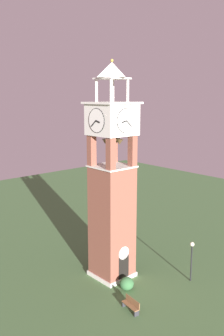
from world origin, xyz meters
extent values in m
plane|color=#476B3D|center=(0.00, 0.00, 0.00)|extent=(80.00, 80.00, 0.00)
cube|color=brown|center=(0.00, 0.00, 4.79)|extent=(2.90, 2.90, 9.57)
cube|color=silver|center=(0.00, 0.00, 0.17)|extent=(3.10, 3.10, 0.35)
cube|color=black|center=(0.00, -1.47, 1.15)|extent=(1.10, 0.04, 2.20)
cylinder|color=silver|center=(0.00, -1.47, 2.55)|extent=(1.10, 0.04, 1.10)
cube|color=brown|center=(-1.17, -1.17, 10.87)|extent=(0.56, 0.56, 2.60)
cube|color=brown|center=(1.17, -1.17, 10.87)|extent=(0.56, 0.56, 2.60)
cube|color=brown|center=(-1.17, 1.17, 10.87)|extent=(0.56, 0.56, 2.60)
cube|color=brown|center=(1.17, 1.17, 10.87)|extent=(0.56, 0.56, 2.60)
cube|color=silver|center=(0.00, 0.00, 9.63)|extent=(3.06, 3.06, 0.12)
cone|color=brown|center=(0.64, 0.12, 11.65)|extent=(0.51, 0.51, 0.44)
cone|color=brown|center=(0.27, 0.59, 11.65)|extent=(0.37, 0.37, 0.40)
cone|color=brown|center=(-0.24, 0.61, 11.65)|extent=(0.45, 0.45, 0.37)
cone|color=brown|center=(-0.65, -0.04, 11.65)|extent=(0.54, 0.54, 0.41)
cone|color=brown|center=(-0.27, -0.60, 11.65)|extent=(0.38, 0.38, 0.51)
cone|color=brown|center=(0.30, -0.58, 11.65)|extent=(0.59, 0.59, 0.42)
cube|color=silver|center=(0.00, 0.00, 13.40)|extent=(3.14, 3.14, 2.46)
cylinder|color=white|center=(0.00, -1.59, 13.40)|extent=(1.87, 0.05, 1.87)
torus|color=black|center=(0.00, -1.59, 13.40)|extent=(1.89, 0.06, 1.89)
cube|color=black|center=(-0.23, -1.65, 13.34)|extent=(0.48, 0.03, 0.21)
cube|color=black|center=(0.29, -1.65, 13.17)|extent=(0.61, 0.03, 0.52)
cylinder|color=white|center=(0.00, 1.59, 13.40)|extent=(1.87, 0.05, 1.87)
torus|color=black|center=(0.00, 1.59, 13.40)|extent=(1.89, 0.06, 1.89)
cube|color=black|center=(-0.23, 1.65, 13.34)|extent=(0.48, 0.03, 0.21)
cube|color=black|center=(0.29, 1.65, 13.17)|extent=(0.61, 0.03, 0.52)
cylinder|color=white|center=(-1.59, 0.00, 13.40)|extent=(0.05, 1.87, 1.87)
torus|color=black|center=(-1.59, 0.00, 13.40)|extent=(0.06, 1.89, 1.89)
cube|color=black|center=(-1.65, -0.23, 13.34)|extent=(0.03, 0.48, 0.21)
cube|color=black|center=(-1.65, 0.29, 13.17)|extent=(0.03, 0.61, 0.52)
cylinder|color=white|center=(1.59, 0.00, 13.40)|extent=(0.05, 1.87, 1.87)
torus|color=black|center=(1.59, 0.00, 13.40)|extent=(0.06, 1.89, 1.89)
cube|color=black|center=(1.65, -0.23, 13.34)|extent=(0.03, 0.48, 0.21)
cube|color=black|center=(1.65, 0.29, 13.17)|extent=(0.03, 0.61, 0.52)
cube|color=silver|center=(0.00, 0.00, 14.72)|extent=(3.50, 3.50, 0.16)
cylinder|color=silver|center=(-0.86, -0.86, 15.66)|extent=(0.22, 0.22, 1.72)
cylinder|color=silver|center=(0.86, -0.86, 15.66)|extent=(0.22, 0.22, 1.72)
cylinder|color=silver|center=(-0.86, 0.86, 15.66)|extent=(0.22, 0.22, 1.72)
cylinder|color=silver|center=(0.86, 0.86, 15.66)|extent=(0.22, 0.22, 1.72)
cube|color=silver|center=(0.00, 0.00, 16.58)|extent=(2.17, 2.17, 0.12)
pyramid|color=silver|center=(0.00, 0.00, 17.22)|extent=(2.17, 2.17, 1.17)
sphere|color=#B79338|center=(0.00, 0.00, 17.92)|extent=(0.24, 0.24, 0.24)
cube|color=brown|center=(-2.53, -4.84, 0.45)|extent=(0.64, 1.64, 0.06)
cube|color=brown|center=(-2.34, -4.86, 0.73)|extent=(0.26, 1.59, 0.44)
cube|color=#2D2D33|center=(-2.63, -5.55, 0.21)|extent=(0.40, 0.13, 0.42)
cube|color=#2D2D33|center=(-2.44, -4.13, 0.21)|extent=(0.40, 0.13, 0.42)
cylinder|color=black|center=(4.30, -5.11, 1.54)|extent=(0.12, 0.12, 3.09)
sphere|color=#F9EFCC|center=(4.30, -5.11, 3.27)|extent=(0.36, 0.36, 0.36)
cylinder|color=#4C4C51|center=(3.63, 1.13, 0.40)|extent=(0.52, 0.52, 0.80)
ellipsoid|color=#336638|center=(-0.69, -2.54, 0.52)|extent=(1.16, 1.16, 1.04)
camera|label=1|loc=(-19.02, -21.34, 15.29)|focal=38.30mm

